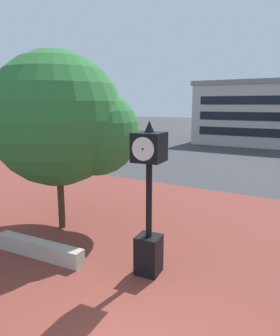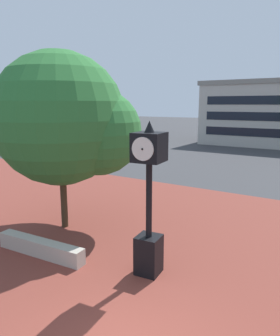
{
  "view_description": "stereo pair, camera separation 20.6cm",
  "coord_description": "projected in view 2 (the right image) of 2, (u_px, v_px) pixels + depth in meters",
  "views": [
    {
      "loc": [
        2.81,
        -4.06,
        4.63
      ],
      "look_at": [
        -1.37,
        2.84,
        3.0
      ],
      "focal_mm": 33.81,
      "sensor_mm": 36.0,
      "label": 1
    },
    {
      "loc": [
        2.99,
        -3.95,
        4.63
      ],
      "look_at": [
        -1.37,
        2.84,
        3.0
      ],
      "focal_mm": 33.81,
      "sensor_mm": 36.0,
      "label": 2
    }
  ],
  "objects": [
    {
      "name": "planter_wall",
      "position": [
        40.0,
        248.0,
        9.82
      ],
      "size": [
        3.22,
        0.66,
        0.5
      ],
      "primitive_type": "cube",
      "rotation": [
        0.0,
        0.0,
        0.08
      ],
      "color": "#ADA393",
      "rests_on": "ground"
    },
    {
      "name": "plaza_brick_paving",
      "position": [
        204.0,
        267.0,
        9.17
      ],
      "size": [
        44.0,
        16.27,
        0.01
      ],
      "primitive_type": "cube",
      "color": "brown",
      "rests_on": "ground"
    },
    {
      "name": "plaza_tree",
      "position": [
        68.0,
        122.0,
        11.39
      ],
      "size": [
        5.16,
        4.8,
        6.5
      ],
      "color": "#42301E",
      "rests_on": "ground"
    },
    {
      "name": "street_clock",
      "position": [
        149.0,
        200.0,
        8.43
      ],
      "size": [
        0.84,
        0.88,
        4.22
      ],
      "rotation": [
        0.0,
        0.0,
        0.11
      ],
      "color": "black",
      "rests_on": "ground"
    }
  ]
}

